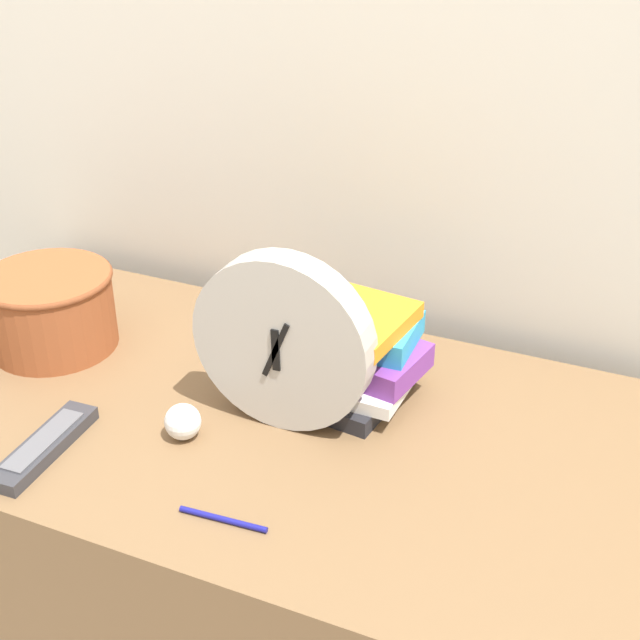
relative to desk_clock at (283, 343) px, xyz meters
The scene contains 8 objects.
wall_back 0.52m from the desk_clock, 100.15° to the left, with size 6.00×0.04×2.40m.
desk 0.51m from the desk_clock, behind, with size 1.25×0.66×0.75m.
desk_clock is the anchor object (origin of this frame).
book_stack 0.14m from the desk_clock, 61.64° to the left, with size 0.24×0.19×0.15m.
basket 0.46m from the desk_clock, behind, with size 0.22×0.22×0.13m.
tv_remote 0.37m from the desk_clock, 143.66° to the right, with size 0.06×0.20×0.02m.
crumpled_paper_ball 0.19m from the desk_clock, 140.88° to the right, with size 0.05×0.05×0.05m.
pen 0.27m from the desk_clock, 84.22° to the right, with size 0.12×0.02×0.01m.
Camera 1 is at (0.55, -0.65, 1.53)m, focal length 50.00 mm.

